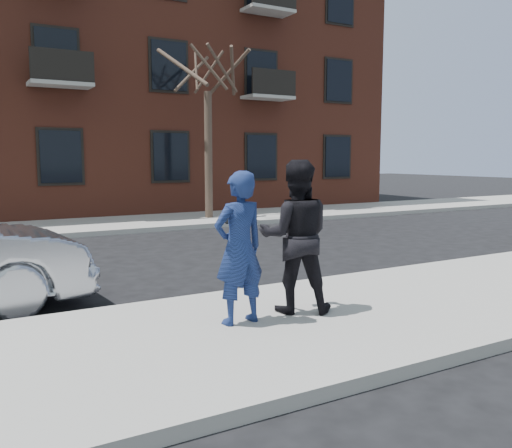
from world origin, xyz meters
TOP-DOWN VIEW (x-y plane):
  - ground at (0.00, 0.00)m, footprint 100.00×100.00m
  - near_sidewalk at (0.00, -0.25)m, footprint 50.00×3.50m
  - near_curb at (0.00, 1.55)m, footprint 50.00×0.10m
  - far_sidewalk at (0.00, 11.25)m, footprint 50.00×3.50m
  - far_curb at (0.00, 9.45)m, footprint 50.00×0.10m
  - apartment_building at (2.00, 18.00)m, footprint 24.30×10.30m
  - street_tree at (4.50, 11.00)m, footprint 3.60×3.60m
  - man_hoodie at (-0.17, 0.03)m, footprint 0.72×0.54m
  - man_peacoat at (0.72, 0.13)m, footprint 1.22×1.13m

SIDE VIEW (x-z plane):
  - ground at x=0.00m, z-range 0.00..0.00m
  - near_sidewalk at x=0.00m, z-range 0.00..0.15m
  - near_curb at x=0.00m, z-range 0.00..0.15m
  - far_sidewalk at x=0.00m, z-range 0.00..0.15m
  - far_curb at x=0.00m, z-range 0.00..0.15m
  - man_hoodie at x=-0.17m, z-range 0.15..2.02m
  - man_peacoat at x=0.72m, z-range 0.15..2.15m
  - street_tree at x=4.50m, z-range 2.12..8.92m
  - apartment_building at x=2.00m, z-range 0.01..12.31m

